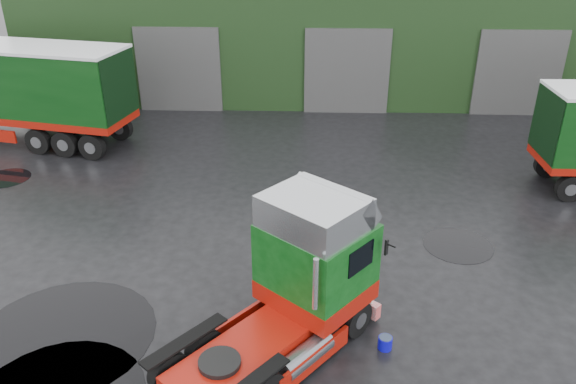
% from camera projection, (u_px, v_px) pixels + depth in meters
% --- Properties ---
extents(ground, '(100.00, 100.00, 0.00)m').
position_uv_depth(ground, '(296.00, 279.00, 14.98)').
color(ground, black).
extents(warehouse, '(32.40, 12.40, 6.30)m').
position_uv_depth(warehouse, '(342.00, 23.00, 31.34)').
color(warehouse, black).
rests_on(warehouse, ground).
extents(hero_tractor, '(5.44, 5.84, 3.49)m').
position_uv_depth(hero_tractor, '(267.00, 295.00, 11.54)').
color(hero_tractor, '#0D4513').
rests_on(hero_tractor, ground).
extents(wash_bucket, '(0.41, 0.41, 0.30)m').
position_uv_depth(wash_bucket, '(385.00, 343.00, 12.57)').
color(wash_bucket, '#0B08B6').
rests_on(wash_bucket, ground).
extents(puddle_1, '(2.04, 2.04, 0.01)m').
position_uv_depth(puddle_1, '(458.00, 245.00, 16.50)').
color(puddle_1, black).
rests_on(puddle_1, ground).
extents(puddle_2, '(4.25, 4.25, 0.01)m').
position_uv_depth(puddle_2, '(63.00, 336.00, 12.99)').
color(puddle_2, black).
rests_on(puddle_2, ground).
extents(puddle_4, '(1.76, 1.76, 0.01)m').
position_uv_depth(puddle_4, '(6.00, 178.00, 20.63)').
color(puddle_4, black).
rests_on(puddle_4, ground).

